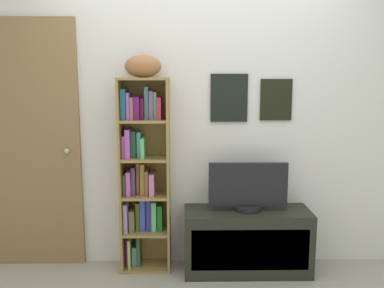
% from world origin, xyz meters
% --- Properties ---
extents(back_wall, '(4.80, 0.08, 2.51)m').
position_xyz_m(back_wall, '(0.00, 1.13, 1.26)').
color(back_wall, silver).
rests_on(back_wall, ground).
extents(bookshelf, '(0.40, 0.26, 1.58)m').
position_xyz_m(bookshelf, '(-0.51, 1.00, 0.80)').
color(bookshelf, olive).
rests_on(bookshelf, ground).
extents(football, '(0.30, 0.20, 0.18)m').
position_xyz_m(football, '(-0.48, 0.97, 1.67)').
color(football, '#905B38').
rests_on(football, bookshelf).
extents(tv_stand, '(1.02, 0.39, 0.52)m').
position_xyz_m(tv_stand, '(0.35, 0.90, 0.26)').
color(tv_stand, black).
rests_on(tv_stand, ground).
extents(television, '(0.63, 0.22, 0.39)m').
position_xyz_m(television, '(0.35, 0.90, 0.71)').
color(television, black).
rests_on(television, tv_stand).
extents(door, '(0.85, 0.09, 2.05)m').
position_xyz_m(door, '(-1.45, 1.08, 1.02)').
color(door, olive).
rests_on(door, ground).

